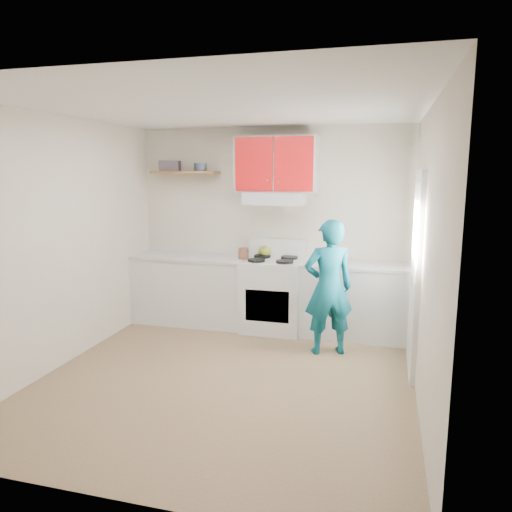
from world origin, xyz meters
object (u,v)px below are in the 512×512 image
(stove, at_px, (273,295))
(tin, at_px, (200,167))
(kettle, at_px, (265,251))
(person, at_px, (329,287))
(crock, at_px, (243,254))

(stove, relative_size, tin, 5.45)
(kettle, bearing_deg, tin, -156.15)
(person, bearing_deg, kettle, -63.41)
(stove, relative_size, person, 0.60)
(person, bearing_deg, crock, -49.69)
(tin, bearing_deg, kettle, 3.53)
(tin, relative_size, person, 0.11)
(tin, relative_size, crock, 1.05)
(tin, height_order, crock, tin)
(stove, xyz_separation_m, kettle, (-0.16, 0.19, 0.54))
(kettle, bearing_deg, stove, -30.71)
(stove, height_order, tin, tin)
(kettle, xyz_separation_m, person, (0.94, -0.83, -0.23))
(stove, relative_size, kettle, 5.19)
(tin, height_order, person, tin)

